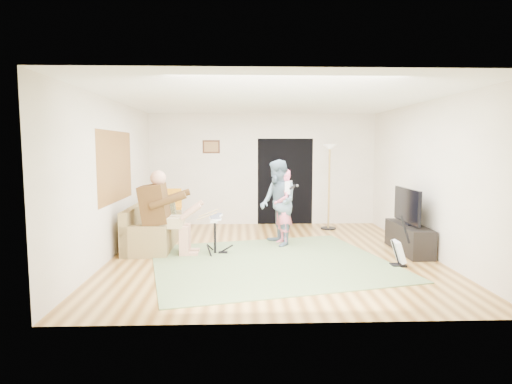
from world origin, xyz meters
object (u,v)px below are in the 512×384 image
drum_kit (215,237)px  sofa (150,233)px  guitar_spare (399,251)px  torchiere_lamp (329,171)px  guitarist (278,203)px  television (407,205)px  singer (283,207)px  tv_cabinet (409,238)px  dining_chair (172,219)px

drum_kit → sofa: bearing=153.2°
guitar_spare → torchiere_lamp: bearing=98.8°
sofa → drum_kit: size_ratio=2.78×
guitarist → torchiere_lamp: 2.14m
guitarist → drum_kit: bearing=-78.7°
guitarist → torchiere_lamp: (1.32, 1.61, 0.51)m
sofa → torchiere_lamp: size_ratio=0.99×
guitarist → sofa: bearing=-107.4°
drum_kit → television: 3.49m
drum_kit → guitarist: 1.43m
singer → tv_cabinet: singer is taller
torchiere_lamp → dining_chair: bearing=-170.5°
sofa → guitarist: 2.52m
sofa → television: television is taller
dining_chair → television: 4.79m
dining_chair → guitarist: bearing=-25.1°
sofa → guitar_spare: size_ratio=2.33×
tv_cabinet → torchiere_lamp: bearing=114.6°
guitar_spare → television: size_ratio=0.76×
drum_kit → singer: size_ratio=0.47×
guitarist → dining_chair: guitarist is taller
guitarist → guitar_spare: (1.80, -1.53, -0.59)m
television → dining_chair: bearing=160.1°
dining_chair → guitar_spare: bearing=-32.7°
singer → guitarist: size_ratio=0.89×
sofa → torchiere_lamp: (3.78, 1.59, 1.08)m
dining_chair → tv_cabinet: bearing=-19.9°
sofa → television: size_ratio=1.77×
torchiere_lamp → television: torchiere_lamp is taller
torchiere_lamp → dining_chair: 3.70m
sofa → dining_chair: 1.03m
guitarist → television: guitarist is taller
singer → dining_chair: size_ratio=1.48×
drum_kit → guitarist: (1.17, 0.63, 0.52)m
guitarist → guitar_spare: size_ratio=1.99×
torchiere_lamp → television: (0.96, -2.21, -0.49)m
dining_chair → tv_cabinet: (4.53, -1.62, -0.11)m
torchiere_lamp → tv_cabinet: size_ratio=1.40×
dining_chair → television: bearing=-20.1°
drum_kit → guitar_spare: size_ratio=0.84×
drum_kit → dining_chair: size_ratio=0.70×
singer → torchiere_lamp: (1.22, 1.54, 0.61)m
singer → television: singer is taller
drum_kit → guitar_spare: guitar_spare is taller
guitar_spare → guitarist: bearing=139.7°
singer → television: (2.18, -0.67, 0.11)m
guitarist → dining_chair: (-2.20, 1.02, -0.47)m
dining_chair → torchiere_lamp: bearing=9.2°
torchiere_lamp → television: size_ratio=1.79×
singer → torchiere_lamp: size_ratio=0.75×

